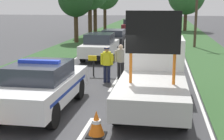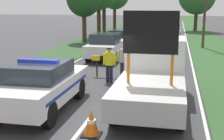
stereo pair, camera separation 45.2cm
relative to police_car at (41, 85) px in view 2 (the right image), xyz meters
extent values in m
plane|color=#333335|center=(1.74, 0.02, -0.83)|extent=(160.00, 160.00, 0.00)
cube|color=silver|center=(1.74, -1.73, -0.82)|extent=(0.12, 2.61, 0.01)
cube|color=silver|center=(1.74, 3.79, -0.82)|extent=(0.12, 2.61, 0.01)
cube|color=silver|center=(1.74, 9.31, -0.82)|extent=(0.12, 2.61, 0.01)
cube|color=silver|center=(1.74, 14.83, -0.82)|extent=(0.12, 2.61, 0.01)
cube|color=silver|center=(1.74, 20.35, -0.82)|extent=(0.12, 2.61, 0.01)
cube|color=silver|center=(1.74, 25.87, -0.82)|extent=(0.12, 2.61, 0.01)
cube|color=silver|center=(1.74, 31.39, -0.82)|extent=(0.12, 2.61, 0.01)
cube|color=silver|center=(1.74, 36.91, -0.82)|extent=(0.12, 2.61, 0.01)
cube|color=silver|center=(1.74, 42.44, -0.82)|extent=(0.12, 2.61, 0.01)
cube|color=silver|center=(1.74, 47.96, -0.82)|extent=(0.12, 2.61, 0.01)
cube|color=silver|center=(-1.64, 19.49, -0.82)|extent=(0.10, 67.14, 0.01)
cube|color=silver|center=(5.12, 19.49, -0.82)|extent=(0.10, 67.14, 0.01)
cube|color=#2D5128|center=(-3.35, 20.02, -0.81)|extent=(3.22, 120.00, 0.03)
cube|color=#2D5128|center=(6.83, 20.02, -0.81)|extent=(3.22, 120.00, 0.03)
cube|color=white|center=(0.00, 0.02, -0.10)|extent=(1.88, 4.45, 0.69)
cube|color=#282D38|center=(0.00, -0.12, 0.50)|extent=(1.65, 2.05, 0.52)
cylinder|color=black|center=(-0.82, 1.40, -0.45)|extent=(0.24, 0.76, 0.76)
cylinder|color=black|center=(0.82, 1.40, -0.45)|extent=(0.24, 0.76, 0.76)
cylinder|color=black|center=(0.82, -1.36, -0.45)|extent=(0.24, 0.76, 0.76)
cube|color=#1E38C6|center=(0.00, -0.12, 0.81)|extent=(1.31, 0.24, 0.10)
cube|color=#193399|center=(0.00, 0.02, -0.07)|extent=(1.89, 3.65, 0.10)
cube|color=black|center=(0.00, 2.29, -0.17)|extent=(1.03, 0.08, 0.41)
cube|color=white|center=(3.48, 2.65, 0.46)|extent=(2.09, 1.97, 1.72)
cube|color=#232833|center=(3.48, 3.62, 0.77)|extent=(1.78, 0.04, 0.76)
cube|color=#B2B2AD|center=(3.48, -0.08, -0.08)|extent=(2.09, 3.50, 0.64)
cylinder|color=#D16619|center=(2.85, -0.08, 0.69)|extent=(0.09, 0.09, 0.90)
cylinder|color=#D16619|center=(4.12, -0.08, 0.69)|extent=(0.09, 0.09, 0.90)
cube|color=black|center=(3.48, -0.08, 1.76)|extent=(1.59, 0.12, 1.23)
cylinder|color=black|center=(2.56, 2.65, -0.40)|extent=(0.24, 0.86, 0.86)
cylinder|color=black|center=(4.41, 2.65, -0.40)|extent=(0.24, 0.86, 0.86)
cylinder|color=black|center=(2.56, -0.78, -0.40)|extent=(0.24, 0.86, 0.86)
cylinder|color=black|center=(4.41, -0.78, -0.40)|extent=(0.24, 0.86, 0.86)
cylinder|color=black|center=(0.55, 5.02, -0.45)|extent=(0.07, 0.07, 0.75)
cylinder|color=black|center=(2.51, 5.02, -0.45)|extent=(0.07, 0.07, 0.75)
cube|color=yellow|center=(0.51, 5.02, 0.04)|extent=(0.41, 0.08, 0.24)
cube|color=black|center=(0.92, 5.02, 0.04)|extent=(0.41, 0.08, 0.24)
cube|color=yellow|center=(1.33, 5.02, 0.04)|extent=(0.41, 0.08, 0.24)
cube|color=black|center=(1.73, 5.02, 0.04)|extent=(0.41, 0.08, 0.24)
cube|color=yellow|center=(2.14, 5.02, 0.04)|extent=(0.41, 0.08, 0.24)
cube|color=black|center=(2.55, 5.02, 0.04)|extent=(0.41, 0.08, 0.24)
cylinder|color=#191E38|center=(1.31, 3.95, -0.44)|extent=(0.14, 0.14, 0.77)
cylinder|color=#191E38|center=(1.47, 3.95, -0.44)|extent=(0.14, 0.14, 0.77)
cylinder|color=yellow|center=(1.39, 3.95, 0.23)|extent=(0.35, 0.35, 0.58)
cylinder|color=yellow|center=(1.17, 3.95, 0.20)|extent=(0.12, 0.12, 0.49)
cylinder|color=yellow|center=(1.61, 3.95, 0.20)|extent=(0.12, 0.12, 0.49)
sphere|color=#A57A5B|center=(1.39, 3.95, 0.62)|extent=(0.20, 0.20, 0.20)
cylinder|color=#141933|center=(1.39, 3.95, 0.68)|extent=(0.23, 0.23, 0.05)
cylinder|color=#232326|center=(1.82, 4.65, -0.43)|extent=(0.15, 0.15, 0.79)
cylinder|color=#232326|center=(1.99, 4.65, -0.43)|extent=(0.15, 0.15, 0.79)
cylinder|color=#B2AD9E|center=(1.90, 4.65, 0.26)|extent=(0.36, 0.36, 0.59)
cylinder|color=#B2AD9E|center=(1.68, 4.65, 0.23)|extent=(0.12, 0.12, 0.51)
cylinder|color=#B2AD9E|center=(2.13, 4.65, 0.23)|extent=(0.12, 0.12, 0.51)
sphere|color=beige|center=(1.90, 4.65, 0.66)|extent=(0.20, 0.20, 0.20)
cube|color=black|center=(2.13, -1.65, -0.81)|extent=(0.50, 0.50, 0.03)
cone|color=orange|center=(2.13, -1.65, -0.47)|extent=(0.42, 0.42, 0.65)
cylinder|color=white|center=(2.13, -1.65, -0.44)|extent=(0.24, 0.24, 0.09)
cube|color=black|center=(4.09, 4.76, -0.81)|extent=(0.38, 0.38, 0.03)
cone|color=orange|center=(4.09, 4.76, -0.55)|extent=(0.32, 0.32, 0.49)
cylinder|color=white|center=(4.09, 4.76, -0.53)|extent=(0.18, 0.18, 0.07)
cube|color=silver|center=(-0.08, 9.73, -0.15)|extent=(1.79, 4.29, 0.68)
cube|color=#282D38|center=(-0.08, 9.60, 0.48)|extent=(1.58, 1.97, 0.57)
cylinder|color=black|center=(-0.86, 11.06, -0.49)|extent=(0.24, 0.67, 0.67)
cylinder|color=black|center=(0.70, 11.06, -0.49)|extent=(0.24, 0.67, 0.67)
cylinder|color=black|center=(-0.86, 8.40, -0.49)|extent=(0.24, 0.67, 0.67)
cylinder|color=black|center=(0.70, 8.40, -0.49)|extent=(0.24, 0.67, 0.67)
cube|color=black|center=(-0.10, 15.44, -0.21)|extent=(1.83, 4.49, 0.56)
cube|color=#282D38|center=(-0.10, 15.31, 0.30)|extent=(1.61, 2.07, 0.46)
cylinder|color=black|center=(-0.90, 16.83, -0.49)|extent=(0.24, 0.67, 0.67)
cylinder|color=black|center=(0.69, 16.83, -0.49)|extent=(0.24, 0.67, 0.67)
cylinder|color=black|center=(-0.90, 14.05, -0.49)|extent=(0.24, 0.67, 0.67)
cylinder|color=black|center=(0.69, 14.05, -0.49)|extent=(0.24, 0.67, 0.67)
cube|color=#B2B2B7|center=(3.60, 21.93, -0.16)|extent=(1.91, 4.26, 0.56)
cube|color=#282D38|center=(3.60, 21.80, 0.37)|extent=(1.68, 1.96, 0.51)
cylinder|color=black|center=(2.77, 23.25, -0.44)|extent=(0.24, 0.78, 0.78)
cylinder|color=black|center=(4.44, 23.25, -0.44)|extent=(0.24, 0.78, 0.78)
cylinder|color=black|center=(2.77, 20.61, -0.44)|extent=(0.24, 0.78, 0.78)
cylinder|color=black|center=(4.44, 20.61, -0.44)|extent=(0.24, 0.78, 0.78)
cube|color=maroon|center=(-0.13, 28.52, -0.15)|extent=(1.78, 4.48, 0.61)
cube|color=#282D38|center=(-0.13, 28.38, 0.44)|extent=(1.57, 2.06, 0.57)
cylinder|color=black|center=(-0.90, 29.90, -0.46)|extent=(0.24, 0.73, 0.73)
cylinder|color=black|center=(0.64, 29.90, -0.46)|extent=(0.24, 0.73, 0.73)
cylinder|color=black|center=(-0.90, 27.13, -0.46)|extent=(0.24, 0.73, 0.73)
cylinder|color=black|center=(0.64, 27.13, -0.46)|extent=(0.24, 0.73, 0.73)
cylinder|color=#42301E|center=(-3.49, 29.50, 0.76)|extent=(0.39, 0.39, 3.18)
cylinder|color=#42301E|center=(-3.25, 22.76, 1.17)|extent=(0.37, 0.37, 3.99)
cylinder|color=#42301E|center=(-3.79, 17.41, 0.51)|extent=(0.37, 0.37, 2.67)
cylinder|color=#42301E|center=(-3.53, 21.61, 0.82)|extent=(0.40, 0.40, 3.29)
cylinder|color=#42301E|center=(6.38, 30.81, 0.52)|extent=(0.41, 0.41, 2.69)
cylinder|color=#473828|center=(6.21, 15.90, 2.55)|extent=(0.20, 0.20, 6.75)
camera|label=1|loc=(3.77, -9.12, 2.58)|focal=50.00mm
camera|label=2|loc=(4.22, -9.04, 2.58)|focal=50.00mm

